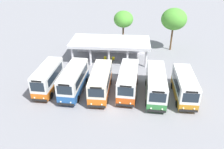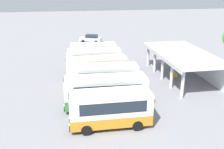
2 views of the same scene
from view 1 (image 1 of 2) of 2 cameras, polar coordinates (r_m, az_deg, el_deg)
name	(u,v)px [view 1 (image 1 of 2)]	position (r m, az deg, el deg)	size (l,w,h in m)	color
ground_plane	(110,104)	(28.15, -0.61, -7.39)	(180.00, 180.00, 0.00)	gray
city_bus_nearest_orange	(48,77)	(31.18, -15.79, -0.69)	(2.39, 6.87, 3.39)	black
city_bus_second_in_row	(74,80)	(29.91, -9.61, -1.25)	(2.61, 7.46, 3.39)	black
city_bus_middle_cream	(101,81)	(29.25, -2.90, -1.71)	(2.40, 7.50, 3.27)	black
city_bus_fourth_amber	(128,80)	(29.40, 4.05, -1.50)	(2.70, 7.45, 3.35)	black
city_bus_fifth_blue	(156,84)	(29.22, 10.97, -2.26)	(2.63, 8.13, 3.29)	black
city_bus_far_end_green	(185,86)	(29.71, 17.77, -2.69)	(2.37, 7.00, 3.25)	black
terminal_canopy	(111,43)	(39.32, -0.36, 7.84)	(13.29, 6.38, 3.40)	silver
waiting_chair_end_by_column	(105,58)	(38.71, -1.75, 4.06)	(0.45, 0.45, 0.86)	slate
waiting_chair_second_from_end	(109,59)	(38.67, -0.71, 4.04)	(0.45, 0.45, 0.86)	slate
waiting_chair_middle_seat	(113,59)	(38.57, 0.33, 3.97)	(0.45, 0.45, 0.86)	slate
roadside_tree_behind_canopy	(123,19)	(43.54, 2.89, 13.68)	(3.63, 3.63, 7.02)	brown
roadside_tree_east_of_canopy	(174,19)	(43.37, 15.31, 13.27)	(4.57, 4.57, 7.83)	brown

